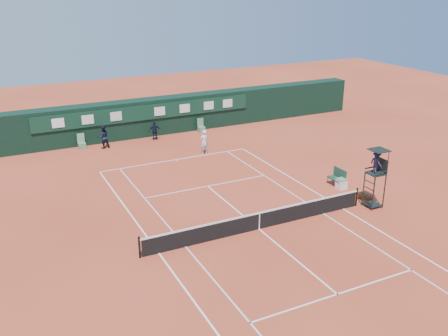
{
  "coord_description": "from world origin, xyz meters",
  "views": [
    {
      "loc": [
        -11.9,
        -19.86,
        12.15
      ],
      "look_at": [
        0.95,
        6.0,
        1.2
      ],
      "focal_mm": 40.0,
      "sensor_mm": 36.0,
      "label": 1
    }
  ],
  "objects_px": {
    "umpire_chair": "(376,166)",
    "player": "(204,142)",
    "player_bench": "(338,176)",
    "tennis_net": "(259,220)",
    "cooler": "(341,184)"
  },
  "relations": [
    {
      "from": "player",
      "to": "player_bench",
      "type": "bearing_deg",
      "value": 108.4
    },
    {
      "from": "umpire_chair",
      "to": "cooler",
      "type": "height_order",
      "value": "umpire_chair"
    },
    {
      "from": "tennis_net",
      "to": "player_bench",
      "type": "height_order",
      "value": "same"
    },
    {
      "from": "umpire_chair",
      "to": "player",
      "type": "relative_size",
      "value": 1.86
    },
    {
      "from": "tennis_net",
      "to": "player",
      "type": "relative_size",
      "value": 7.02
    },
    {
      "from": "player",
      "to": "umpire_chair",
      "type": "bearing_deg",
      "value": 100.65
    },
    {
      "from": "cooler",
      "to": "player",
      "type": "bearing_deg",
      "value": 116.64
    },
    {
      "from": "tennis_net",
      "to": "cooler",
      "type": "bearing_deg",
      "value": 18.25
    },
    {
      "from": "tennis_net",
      "to": "cooler",
      "type": "height_order",
      "value": "tennis_net"
    },
    {
      "from": "umpire_chair",
      "to": "player",
      "type": "distance_m",
      "value": 13.62
    },
    {
      "from": "umpire_chair",
      "to": "player_bench",
      "type": "relative_size",
      "value": 2.85
    },
    {
      "from": "tennis_net",
      "to": "cooler",
      "type": "relative_size",
      "value": 20.0
    },
    {
      "from": "umpire_chair",
      "to": "player",
      "type": "height_order",
      "value": "umpire_chair"
    },
    {
      "from": "tennis_net",
      "to": "cooler",
      "type": "distance_m",
      "value": 7.66
    },
    {
      "from": "tennis_net",
      "to": "umpire_chair",
      "type": "bearing_deg",
      "value": -3.96
    }
  ]
}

